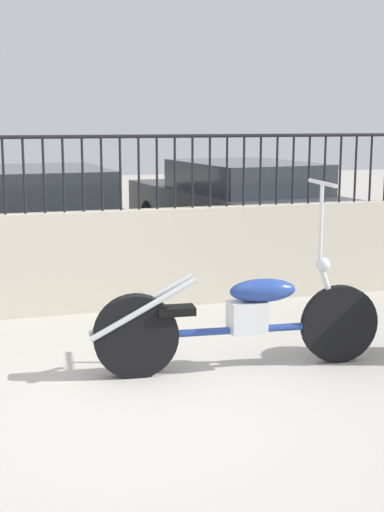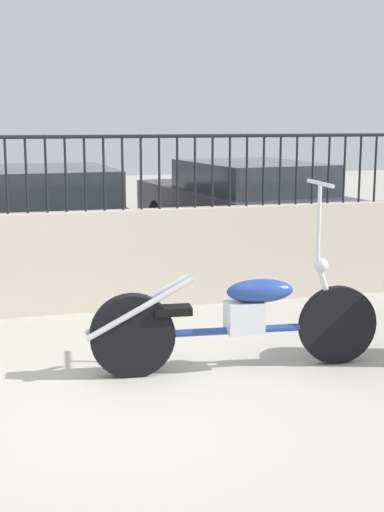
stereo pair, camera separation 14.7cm
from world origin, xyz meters
TOP-DOWN VIEW (x-y plane):
  - ground_plane at (0.00, 0.00)m, footprint 40.00×40.00m
  - low_wall at (0.00, 2.55)m, footprint 9.22×0.18m
  - fence_railing at (0.00, 2.55)m, footprint 9.22×0.04m
  - motorcycle_blue at (0.86, 0.54)m, footprint 2.26×0.52m
  - car_black at (-0.11, 5.27)m, footprint 2.02×4.41m
  - car_dark_grey at (2.67, 5.12)m, footprint 2.25×4.76m

SIDE VIEW (x-z plane):
  - ground_plane at x=0.00m, z-range 0.00..0.00m
  - motorcycle_blue at x=0.86m, z-range -0.32..1.11m
  - low_wall at x=0.00m, z-range 0.00..1.00m
  - car_black at x=-0.11m, z-range 0.01..1.28m
  - car_dark_grey at x=2.67m, z-range 0.02..1.33m
  - fence_railing at x=0.00m, z-range 1.13..1.86m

